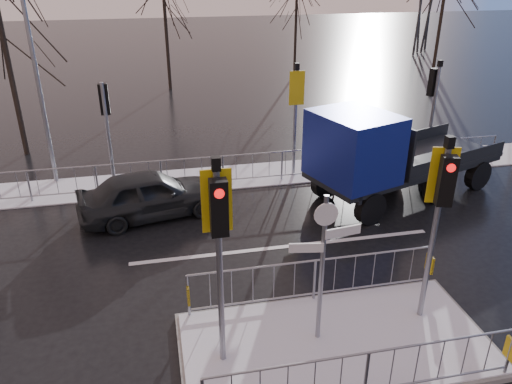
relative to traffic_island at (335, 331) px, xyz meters
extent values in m
plane|color=black|center=(0.01, -0.01, -0.39)|extent=(120.00, 120.00, 0.00)
cube|color=silver|center=(0.01, 8.59, -0.37)|extent=(30.00, 2.00, 0.04)
cube|color=silver|center=(0.01, 3.79, -0.39)|extent=(8.00, 0.15, 0.01)
cube|color=slate|center=(0.01, -0.01, -0.33)|extent=(6.00, 3.00, 0.12)
cube|color=silver|center=(0.01, -0.01, -0.26)|extent=(5.85, 2.85, 0.03)
cube|color=gold|center=(2.71, -1.39, 0.28)|extent=(0.05, 0.28, 0.42)
cube|color=gold|center=(-2.69, 1.37, 0.28)|extent=(0.05, 0.28, 0.42)
cube|color=gold|center=(2.71, 1.37, 0.28)|extent=(0.05, 0.28, 0.42)
cylinder|color=gray|center=(-2.19, -0.01, 1.63)|extent=(0.11, 0.11, 3.80)
cube|color=black|center=(-2.19, -0.19, 2.98)|extent=(0.28, 0.22, 0.95)
cylinder|color=red|center=(-2.19, -0.30, 3.28)|extent=(0.16, 0.04, 0.16)
cube|color=gold|center=(-2.19, 0.06, 2.98)|extent=(0.50, 0.03, 1.10)
cube|color=black|center=(-2.19, -0.01, 3.65)|extent=(0.14, 0.14, 0.22)
cylinder|color=gray|center=(2.01, 0.39, 1.58)|extent=(0.11, 0.11, 3.70)
cube|color=black|center=(1.96, 0.22, 2.88)|extent=(0.33, 0.28, 0.95)
cylinder|color=red|center=(1.94, 0.11, 3.18)|extent=(0.16, 0.08, 0.16)
cube|color=gold|center=(2.03, 0.46, 2.88)|extent=(0.49, 0.16, 1.10)
cube|color=black|center=(2.01, 0.39, 3.55)|extent=(0.14, 0.14, 0.22)
cylinder|color=gray|center=(-0.29, 0.19, 1.28)|extent=(0.09, 0.09, 3.10)
cube|color=silver|center=(0.06, 0.19, 2.08)|extent=(0.70, 0.14, 0.18)
cube|color=silver|center=(-0.61, 0.19, 1.83)|extent=(0.62, 0.15, 0.18)
cylinder|color=silver|center=(-0.29, 0.16, 2.48)|extent=(0.44, 0.03, 0.44)
cylinder|color=gray|center=(-4.49, 8.29, 1.40)|extent=(0.11, 0.11, 3.50)
cube|color=black|center=(-4.49, 8.47, 2.60)|extent=(0.28, 0.22, 0.95)
cylinder|color=red|center=(-4.49, 8.58, 2.90)|extent=(0.16, 0.04, 0.16)
cylinder|color=gray|center=(1.51, 8.29, 1.45)|extent=(0.11, 0.11, 3.60)
cube|color=black|center=(1.51, 8.47, 2.70)|extent=(0.28, 0.22, 0.95)
cylinder|color=red|center=(1.51, 8.58, 3.00)|extent=(0.16, 0.04, 0.16)
cube|color=gold|center=(1.51, 8.22, 2.70)|extent=(0.50, 0.03, 1.10)
cube|color=black|center=(1.51, 8.29, 3.37)|extent=(0.14, 0.14, 0.22)
cylinder|color=gray|center=(6.51, 8.29, 1.40)|extent=(0.11, 0.11, 3.50)
cube|color=black|center=(6.46, 8.46, 2.60)|extent=(0.33, 0.28, 0.95)
cylinder|color=red|center=(6.44, 8.57, 2.90)|extent=(0.16, 0.08, 0.16)
cube|color=black|center=(6.51, 8.29, 3.27)|extent=(0.14, 0.14, 0.22)
imported|color=black|center=(-3.36, 6.29, 0.31)|extent=(4.34, 2.43, 1.40)
cylinder|color=black|center=(2.69, 4.53, 0.09)|extent=(1.01, 0.59, 0.97)
cylinder|color=black|center=(2.04, 6.46, 0.09)|extent=(1.01, 0.59, 0.97)
cylinder|color=black|center=(5.25, 5.40, 0.09)|extent=(1.01, 0.59, 0.97)
cylinder|color=black|center=(4.60, 7.33, 0.09)|extent=(1.01, 0.59, 0.97)
cylinder|color=black|center=(7.08, 6.03, 0.09)|extent=(1.01, 0.59, 0.97)
cylinder|color=black|center=(6.43, 7.95, 0.09)|extent=(1.01, 0.59, 0.97)
cube|color=black|center=(4.56, 6.24, 0.56)|extent=(6.76, 4.16, 0.15)
cube|color=navy|center=(2.45, 5.53, 1.60)|extent=(2.58, 2.82, 1.93)
cube|color=black|center=(3.34, 5.83, 1.99)|extent=(0.66, 1.84, 1.06)
cube|color=#2D3033|center=(1.90, 5.34, 0.53)|extent=(0.83, 2.14, 0.34)
cube|color=black|center=(5.57, 6.58, 0.69)|extent=(4.77, 3.57, 0.12)
cube|color=black|center=(3.60, 5.91, 1.47)|extent=(0.82, 2.22, 1.45)
cylinder|color=black|center=(-7.99, 12.49, 3.29)|extent=(0.20, 0.20, 7.36)
cylinder|color=black|center=(-1.99, 21.99, 3.06)|extent=(0.19, 0.19, 6.90)
cylinder|color=black|center=(6.01, 23.99, 2.60)|extent=(0.16, 0.16, 5.98)
cylinder|color=black|center=(14.01, 20.99, 3.29)|extent=(0.20, 0.20, 7.36)
cylinder|color=gray|center=(-6.49, 9.49, 3.71)|extent=(0.14, 0.14, 8.20)
camera|label=1|loc=(-3.04, -7.04, 6.50)|focal=35.00mm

